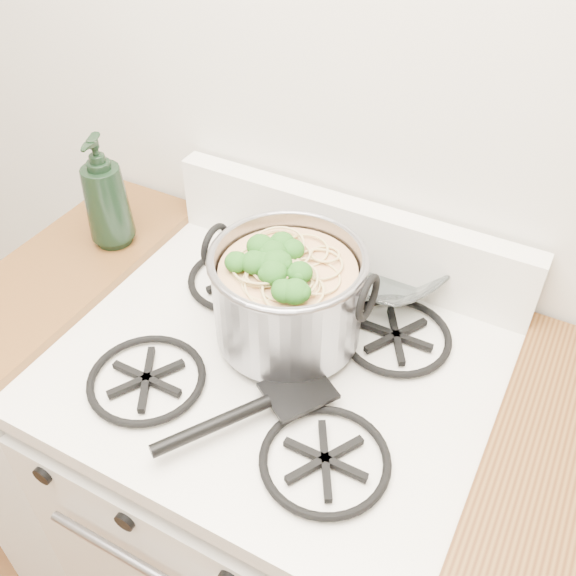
% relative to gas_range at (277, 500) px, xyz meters
% --- Properties ---
extents(gas_range, '(0.76, 0.66, 0.92)m').
position_rel_gas_range_xyz_m(gas_range, '(0.00, 0.00, 0.00)').
color(gas_range, white).
rests_on(gas_range, ground).
extents(counter_left, '(0.25, 0.65, 0.92)m').
position_rel_gas_range_xyz_m(counter_left, '(-0.51, 0.00, 0.02)').
color(counter_left, silver).
rests_on(counter_left, ground).
extents(stock_pot, '(0.30, 0.27, 0.18)m').
position_rel_gas_range_xyz_m(stock_pot, '(-0.01, 0.06, 0.58)').
color(stock_pot, gray).
rests_on(stock_pot, gas_range).
extents(spatula, '(0.41, 0.42, 0.02)m').
position_rel_gas_range_xyz_m(spatula, '(0.08, -0.06, 0.50)').
color(spatula, black).
rests_on(spatula, gas_range).
extents(glass_bowl, '(0.12, 0.12, 0.02)m').
position_rel_gas_range_xyz_m(glass_bowl, '(0.10, 0.28, 0.50)').
color(glass_bowl, white).
rests_on(glass_bowl, gas_range).
extents(bottle, '(0.12, 0.12, 0.25)m').
position_rel_gas_range_xyz_m(bottle, '(-0.46, 0.13, 0.61)').
color(bottle, black).
rests_on(bottle, counter_left).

